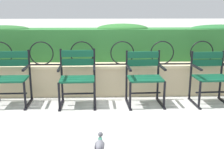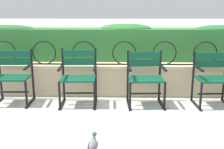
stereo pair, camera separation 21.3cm
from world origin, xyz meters
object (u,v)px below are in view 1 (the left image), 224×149
park_chair_leftmost (10,76)px  pigeon_far_side (100,145)px  park_chair_centre_left (78,76)px  park_chair_centre_right (144,76)px  park_chair_rightmost (210,76)px

park_chair_leftmost → pigeon_far_side: bearing=-48.9°
pigeon_far_side → park_chair_leftmost: bearing=131.1°
park_chair_centre_left → pigeon_far_side: bearing=-77.2°
park_chair_leftmost → park_chair_centre_left: size_ratio=0.98×
park_chair_centre_right → pigeon_far_side: size_ratio=2.97×
park_chair_centre_right → park_chair_rightmost: (1.09, 0.01, -0.00)m
park_chair_leftmost → park_chair_centre_left: (1.09, -0.04, 0.00)m
park_chair_leftmost → park_chair_rightmost: size_ratio=1.03×
park_chair_leftmost → pigeon_far_side: size_ratio=3.01×
park_chair_centre_right → park_chair_rightmost: 1.09m
park_chair_centre_right → park_chair_centre_left: bearing=179.9°
park_chair_centre_left → park_chair_centre_right: park_chair_centre_left is taller
park_chair_rightmost → pigeon_far_side: size_ratio=2.91×
park_chair_leftmost → park_chair_rightmost: park_chair_leftmost is taller
park_chair_leftmost → park_chair_centre_right: 2.17m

